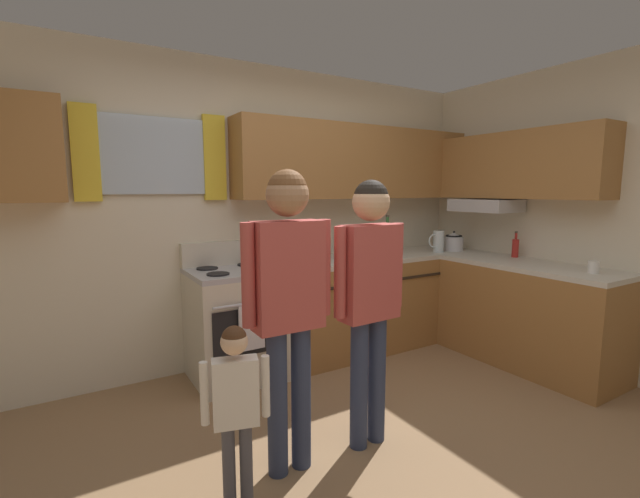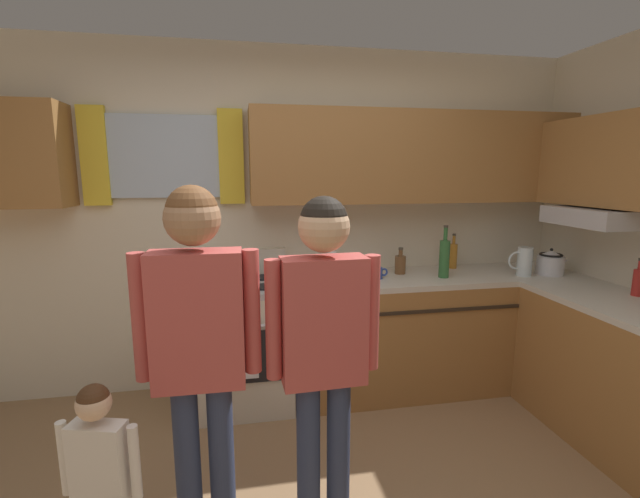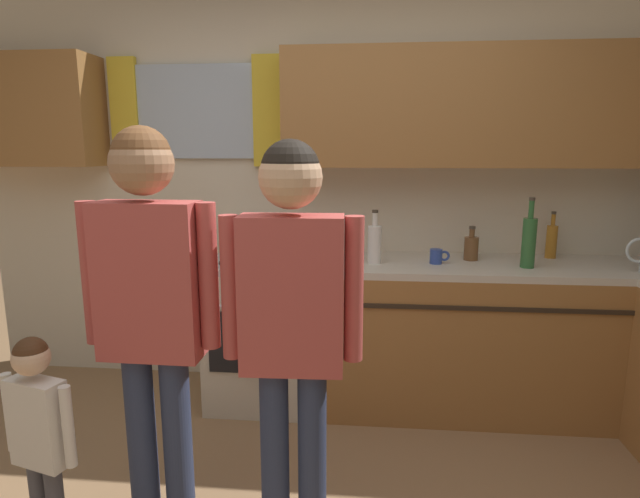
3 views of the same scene
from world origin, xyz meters
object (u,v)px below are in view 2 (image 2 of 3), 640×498
bottle_squat_brown (400,264)px  water_pitcher (524,261)px  mug_cobalt_blue (378,273)px  bottle_wine_green (444,258)px  bottle_milk_white (331,265)px  bottle_sauce_red (638,282)px  stovetop_kettle (551,262)px  adult_in_plaid (324,334)px  small_child (100,471)px  bottle_oil_amber (453,255)px  stove_oven (242,341)px  adult_holding_child (198,334)px

bottle_squat_brown → water_pitcher: (0.90, -0.24, 0.03)m
mug_cobalt_blue → water_pitcher: size_ratio=0.52×
bottle_wine_green → bottle_milk_white: size_ratio=1.26×
mug_cobalt_blue → water_pitcher: (1.11, -0.12, 0.07)m
bottle_sauce_red → mug_cobalt_blue: size_ratio=2.14×
bottle_squat_brown → stovetop_kettle: stovetop_kettle is taller
mug_cobalt_blue → adult_in_plaid: (-0.66, -1.27, 0.06)m
bottle_squat_brown → small_child: (-1.76, -1.54, -0.40)m
bottle_squat_brown → water_pitcher: 0.93m
bottle_milk_white → bottle_squat_brown: size_ratio=1.53×
bottle_milk_white → small_child: bearing=-130.2°
bottle_sauce_red → mug_cobalt_blue: bearing=153.6°
bottle_oil_amber → water_pitcher: 0.53m
water_pitcher → adult_in_plaid: 2.12m
bottle_milk_white → adult_in_plaid: (-0.30, -1.25, -0.02)m
bottle_milk_white → water_pitcher: 1.48m
bottle_sauce_red → bottle_oil_amber: bearing=128.5°
bottle_sauce_red → bottle_oil_amber: size_ratio=0.86×
bottle_squat_brown → stovetop_kettle: (1.13, -0.24, 0.02)m
bottle_sauce_red → stove_oven: bearing=162.7°
stovetop_kettle → bottle_milk_white: bearing=176.9°
bottle_oil_amber → water_pitcher: (0.40, -0.35, 0.00)m
stove_oven → bottle_milk_white: (0.65, -0.06, 0.55)m
bottle_squat_brown → bottle_oil_amber: bearing=12.4°
bottle_sauce_red → small_child: bearing=-167.3°
bottle_oil_amber → small_child: 2.83m
mug_cobalt_blue → stovetop_kettle: stovetop_kettle is taller
bottle_milk_white → small_child: 1.88m
bottle_oil_amber → small_child: bottle_oil_amber is taller
stovetop_kettle → adult_holding_child: (-2.53, -1.13, 0.03)m
mug_cobalt_blue → adult_holding_child: bearing=-133.4°
stovetop_kettle → adult_holding_child: bearing=-155.8°
bottle_milk_white → bottle_squat_brown: bearing=14.0°
stove_oven → small_child: size_ratio=1.19×
bottle_wine_green → small_child: (-2.04, -1.36, -0.47)m
stove_oven → mug_cobalt_blue: 1.12m
bottle_oil_amber → bottle_sauce_red: bearing=-51.5°
stovetop_kettle → adult_in_plaid: (-2.01, -1.15, 0.00)m
bottle_squat_brown → small_child: bearing=-138.8°
bottle_milk_white → small_child: size_ratio=0.34×
stove_oven → adult_in_plaid: (0.35, -1.31, 0.53)m
bottle_milk_white → adult_holding_child: adult_holding_child is taller
adult_in_plaid → bottle_oil_amber: bearing=47.5°
bottle_sauce_red → small_child: bottle_sauce_red is taller
stove_oven → bottle_milk_white: bearing=-5.5°
bottle_wine_green → small_child: bearing=-146.2°
bottle_milk_white → stove_oven: bearing=174.5°
bottle_sauce_red → stovetop_kettle: bearing=102.6°
water_pitcher → small_child: 2.99m
bottle_wine_green → adult_in_plaid: (-1.16, -1.22, -0.05)m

